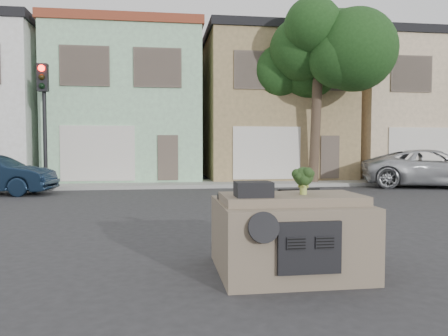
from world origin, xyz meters
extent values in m
plane|color=#303033|center=(0.00, 0.00, 0.00)|extent=(120.00, 120.00, 0.00)
cube|color=gray|center=(0.00, 10.50, 0.07)|extent=(40.00, 3.00, 0.15)
cube|color=#9DD0A5|center=(-3.50, 14.50, 3.77)|extent=(7.20, 8.20, 7.55)
cube|color=#9A8257|center=(4.00, 14.50, 3.77)|extent=(7.20, 8.20, 7.55)
cube|color=beige|center=(11.50, 14.50, 3.77)|extent=(7.20, 8.20, 7.55)
imported|color=#B5B8BD|center=(9.71, 8.22, 0.00)|extent=(6.39, 4.49, 1.62)
cube|color=black|center=(-6.50, 9.50, 2.55)|extent=(0.40, 0.40, 5.10)
cube|color=#1C4017|center=(5.00, 9.80, 4.25)|extent=(4.40, 4.00, 8.50)
cube|color=#726350|center=(0.00, -3.00, 0.56)|extent=(2.00, 1.80, 1.12)
cube|color=black|center=(-0.58, -3.35, 1.22)|extent=(0.48, 0.38, 0.20)
cube|color=black|center=(0.28, -2.62, 1.13)|extent=(0.69, 0.15, 0.02)
cube|color=#1C3113|center=(0.16, -3.18, 1.32)|extent=(0.44, 0.44, 0.39)
camera|label=1|loc=(-1.76, -8.99, 1.80)|focal=35.00mm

